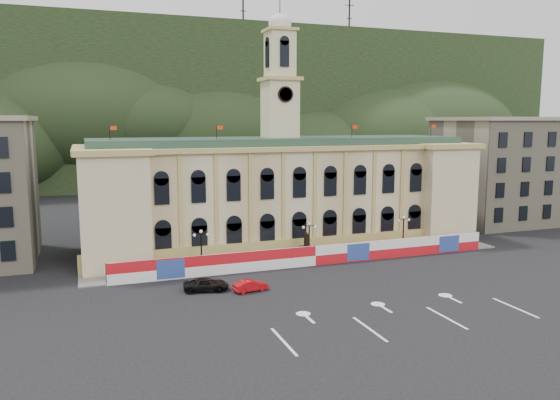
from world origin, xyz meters
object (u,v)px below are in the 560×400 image
object	(u,v)px
statue	(306,251)
black_suv	(206,285)
red_sedan	(251,285)
lamp_center	(309,238)

from	to	relation	value
statue	black_suv	bearing A→B (deg)	-150.68
red_sedan	black_suv	distance (m)	4.75
statue	black_suv	size ratio (longest dim) A/B	0.71
statue	lamp_center	bearing A→B (deg)	-90.00
lamp_center	statue	bearing A→B (deg)	90.00
lamp_center	red_sedan	world-z (taller)	lamp_center
statue	red_sedan	xyz separation A→B (m)	(-10.66, -10.23, -0.56)
lamp_center	black_suv	xyz separation A→B (m)	(-15.07, -7.46, -2.40)
red_sedan	lamp_center	bearing A→B (deg)	-57.58
red_sedan	black_suv	size ratio (longest dim) A/B	0.76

